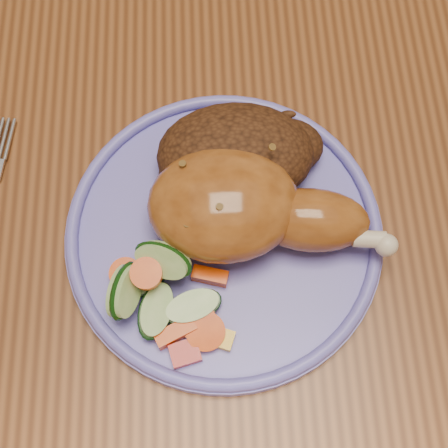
# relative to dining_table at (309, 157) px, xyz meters

# --- Properties ---
(ground) EXTENTS (4.00, 4.00, 0.00)m
(ground) POSITION_rel_dining_table_xyz_m (0.00, 0.00, -0.67)
(ground) COLOR #4F2C1B
(ground) RESTS_ON ground
(dining_table) EXTENTS (0.90, 1.40, 0.75)m
(dining_table) POSITION_rel_dining_table_xyz_m (0.00, 0.00, 0.00)
(dining_table) COLOR brown
(dining_table) RESTS_ON ground
(plate) EXTENTS (0.25, 0.25, 0.01)m
(plate) POSITION_rel_dining_table_xyz_m (-0.09, -0.11, 0.09)
(plate) COLOR #6B64D2
(plate) RESTS_ON dining_table
(plate_rim) EXTENTS (0.25, 0.25, 0.01)m
(plate_rim) POSITION_rel_dining_table_xyz_m (-0.09, -0.11, 0.10)
(plate_rim) COLOR #6B64D2
(plate_rim) RESTS_ON plate
(chicken_leg) EXTENTS (0.19, 0.09, 0.06)m
(chicken_leg) POSITION_rel_dining_table_xyz_m (-0.07, -0.11, 0.12)
(chicken_leg) COLOR #9D5720
(chicken_leg) RESTS_ON plate
(rice_pilaf) EXTENTS (0.13, 0.09, 0.05)m
(rice_pilaf) POSITION_rel_dining_table_xyz_m (-0.08, -0.06, 0.12)
(rice_pilaf) COLOR #402110
(rice_pilaf) RESTS_ON plate
(vegetable_pile) EXTENTS (0.10, 0.10, 0.05)m
(vegetable_pile) POSITION_rel_dining_table_xyz_m (-0.14, -0.17, 0.11)
(vegetable_pile) COLOR #A50A05
(vegetable_pile) RESTS_ON plate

